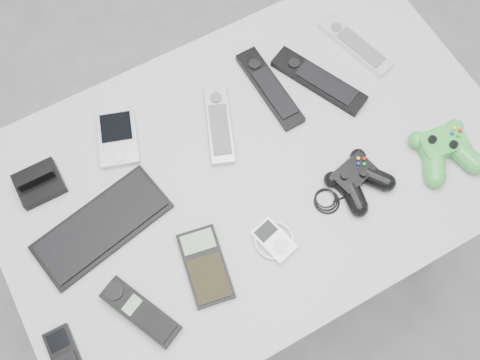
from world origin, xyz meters
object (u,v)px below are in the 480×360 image
remote_silver_b (355,44)px  remote_black_a (270,88)px  desk (253,179)px  pda_keyboard (102,226)px  remote_silver_a (219,123)px  remote_black_b (319,80)px  calculator (205,266)px  pda (118,139)px  controller_green (445,149)px  mobile_phone (65,356)px  mp3_player (274,240)px  cordless_handset (140,312)px  controller_black (357,179)px

remote_silver_b → remote_black_a: bearing=167.1°
desk → pda_keyboard: (-0.33, 0.03, 0.07)m
desk → remote_silver_a: bearing=97.1°
remote_black_a → remote_black_b: (0.11, -0.04, -0.00)m
desk → calculator: (-0.19, -0.14, 0.07)m
pda → controller_green: controller_green is taller
mobile_phone → mp3_player: size_ratio=1.26×
remote_black_a → remote_black_b: size_ratio=0.96×
controller_green → remote_black_b: bearing=126.4°
pda → mp3_player: 0.40m
remote_black_a → calculator: size_ratio=1.41×
remote_black_a → mp3_player: size_ratio=2.53×
cordless_handset → mp3_player: cordless_handset is taller
remote_silver_a → remote_black_b: bearing=18.8°
remote_silver_b → cordless_handset: bearing=-170.0°
pda → cordless_handset: size_ratio=0.78×
desk → pda: bearing=138.6°
remote_silver_b → controller_green: controller_green is taller
pda_keyboard → desk: bearing=-16.9°
pda_keyboard → controller_black: controller_black is taller
remote_black_b → controller_green: bearing=-88.2°
remote_silver_b → calculator: 0.62m
remote_black_a → calculator: (-0.31, -0.29, -0.00)m
mp3_player → pda: bearing=102.8°
pda → controller_black: 0.52m
remote_black_a → mp3_player: remote_black_a is taller
remote_black_a → controller_green: controller_green is taller
mobile_phone → controller_black: 0.67m
mobile_phone → controller_black: controller_black is taller
pda → remote_silver_a: size_ratio=0.65×
remote_black_a → controller_black: size_ratio=1.06×
remote_black_a → mp3_player: (-0.17, -0.31, -0.00)m
mobile_phone → mp3_player: mobile_phone is taller
cordless_handset → calculator: cordless_handset is taller
desk → mp3_player: mp3_player is taller
remote_black_b → remote_silver_b: bearing=-5.9°
remote_silver_a → calculator: (-0.17, -0.27, -0.00)m
remote_silver_b → mobile_phone: bearing=-173.8°
mobile_phone → remote_black_a: bearing=28.3°
remote_black_a → controller_green: bearing=-53.6°
remote_black_b → cordless_handset: cordless_handset is taller
pda → pda_keyboard: bearing=-104.8°
mobile_phone → controller_black: (0.67, 0.03, 0.01)m
calculator → mp3_player: bearing=2.8°
cordless_handset → controller_black: size_ratio=0.80×
pda_keyboard → cordless_handset: (-0.00, -0.19, 0.00)m
desk → calculator: 0.25m
calculator → controller_black: (0.36, 0.01, 0.01)m
mp3_player → calculator: bearing=157.9°
desk → cordless_handset: 0.38m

